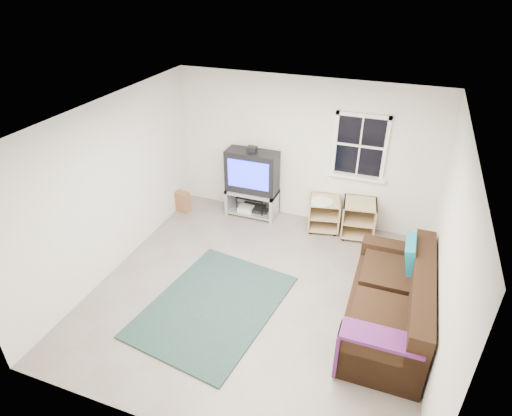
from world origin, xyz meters
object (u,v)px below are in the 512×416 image
at_px(side_table_left, 359,217).
at_px(sofa, 391,305).
at_px(av_rack, 253,191).
at_px(side_table_right, 324,211).
at_px(tv_unit, 252,178).

xyz_separation_m(side_table_left, sofa, (0.73, -2.08, 0.00)).
height_order(av_rack, side_table_right, av_rack).
bearing_deg(tv_unit, av_rack, 102.61).
distance_m(tv_unit, side_table_left, 2.01).
xyz_separation_m(tv_unit, side_table_left, (1.97, 0.00, -0.41)).
height_order(side_table_right, sofa, sofa).
height_order(av_rack, sofa, av_rack).
bearing_deg(side_table_left, sofa, -70.63).
height_order(tv_unit, av_rack, tv_unit).
distance_m(av_rack, side_table_left, 1.98).
bearing_deg(tv_unit, side_table_right, -0.19).
relative_size(tv_unit, sofa, 0.63).
relative_size(side_table_left, side_table_right, 1.04).
bearing_deg(av_rack, sofa, -37.98).
bearing_deg(side_table_right, tv_unit, 179.81).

